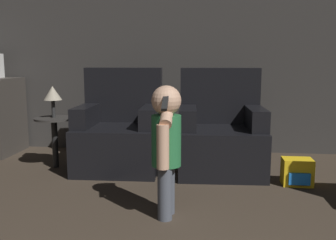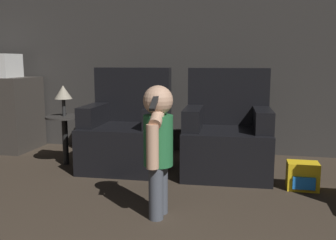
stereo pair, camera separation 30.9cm
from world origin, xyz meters
name	(u,v)px [view 1 (the left image)]	position (x,y,z in m)	size (l,w,h in m)	color
wall_back	(194,42)	(0.00, 4.50, 1.30)	(8.40, 0.05, 2.60)	#33302D
armchair_left	(120,134)	(-0.71, 3.67, 0.35)	(0.83, 0.79, 1.01)	black
armchair_right	(221,136)	(0.31, 3.67, 0.35)	(0.84, 0.80, 1.01)	black
person_toddler	(166,141)	(-0.10, 2.50, 0.55)	(0.20, 0.36, 0.92)	#474C56
toy_backpack	(297,172)	(0.97, 3.30, 0.12)	(0.26, 0.20, 0.24)	yellow
side_table	(54,128)	(-1.37, 3.61, 0.41)	(0.39, 0.39, 0.52)	black
lamp	(53,94)	(-1.37, 3.61, 0.76)	(0.18, 0.18, 0.32)	#262626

